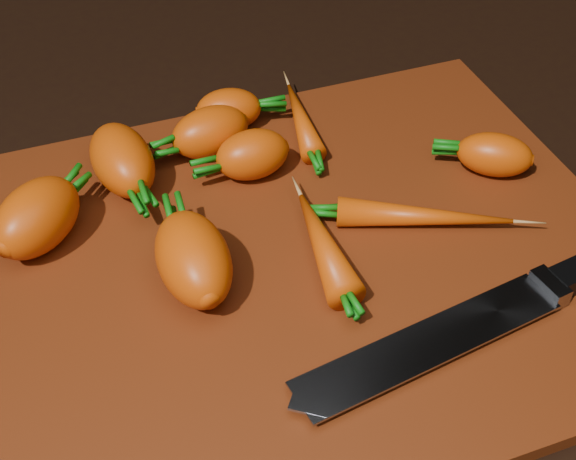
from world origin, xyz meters
name	(u,v)px	position (x,y,z in m)	size (l,w,h in m)	color
ground	(293,273)	(0.00, 0.00, -0.01)	(2.00, 2.00, 0.01)	black
cutting_board	(293,262)	(0.00, 0.00, 0.01)	(0.50, 0.40, 0.01)	#5B230C
carrot_0	(37,217)	(-0.17, 0.08, 0.04)	(0.08, 0.05, 0.05)	#E54D07
carrot_1	(252,155)	(0.00, 0.10, 0.03)	(0.06, 0.04, 0.04)	#E54D07
carrot_2	(122,160)	(-0.10, 0.13, 0.04)	(0.08, 0.05, 0.05)	#E54D07
carrot_3	(193,259)	(-0.07, 0.00, 0.04)	(0.09, 0.05, 0.05)	#E54D07
carrot_4	(210,132)	(-0.02, 0.14, 0.03)	(0.07, 0.04, 0.04)	#E54D07
carrot_5	(229,110)	(0.00, 0.17, 0.03)	(0.06, 0.04, 0.04)	#E54D07
carrot_6	(495,155)	(0.19, 0.04, 0.03)	(0.06, 0.04, 0.04)	#E54D07
carrot_7	(301,118)	(0.06, 0.15, 0.02)	(0.10, 0.02, 0.02)	#E54D07
carrot_8	(425,216)	(0.10, -0.01, 0.02)	(0.13, 0.02, 0.02)	#E54D07
carrot_9	(323,243)	(0.02, -0.01, 0.03)	(0.11, 0.03, 0.03)	#E54D07
knife	(453,332)	(0.07, -0.11, 0.02)	(0.32, 0.07, 0.02)	gray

